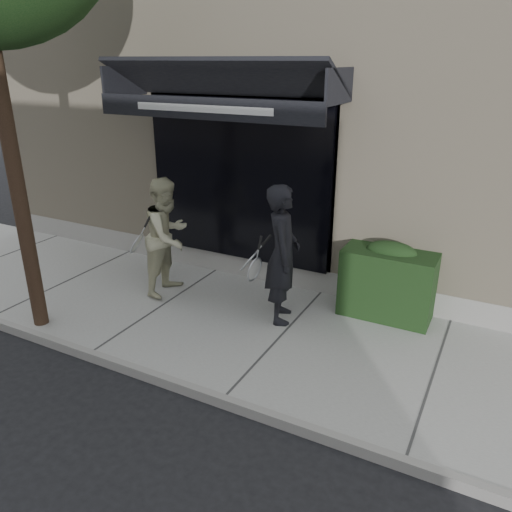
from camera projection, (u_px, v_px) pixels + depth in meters
The scene contains 7 objects.
ground at pixel (282, 342), 6.89m from camera, with size 80.00×80.00×0.00m, color black.
sidewalk at pixel (282, 338), 6.87m from camera, with size 20.00×3.00×0.12m, color gray.
curb at pixel (224, 401), 5.59m from camera, with size 20.00×0.10×0.14m, color gray.
building_facade at pixel (388, 108), 9.97m from camera, with size 14.30×8.04×5.64m.
hedge at pixel (388, 281), 7.20m from camera, with size 1.30×0.70×1.14m.
pedestrian_front at pixel (282, 255), 6.92m from camera, with size 0.87×0.89×1.99m.
pedestrian_back at pixel (168, 236), 7.81m from camera, with size 0.81×0.99×1.87m.
Camera 1 is at (2.45, -5.45, 3.64)m, focal length 35.00 mm.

